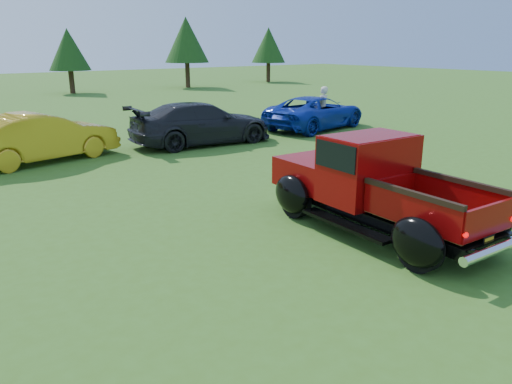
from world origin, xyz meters
The scene contains 9 objects.
ground centered at (0.00, 0.00, 0.00)m, with size 120.00×120.00×0.00m, color #365C1A.
tree_mid_right centered at (6.00, 30.00, 2.97)m, with size 2.82×2.82×4.40m.
tree_east centered at (15.00, 29.50, 3.66)m, with size 3.46×3.46×5.40m.
tree_far_east centered at (24.00, 30.50, 3.25)m, with size 3.07×3.07×4.80m.
pickup_truck centered at (1.89, -0.44, 0.83)m, with size 2.40×4.79×1.74m.
show_car_yellow centered at (-1.50, 8.95, 0.72)m, with size 1.52×4.35×1.43m, color gold.
show_car_grey centered at (3.63, 8.44, 0.72)m, with size 2.01×4.95×1.44m, color black.
show_car_blue centered at (9.02, 8.45, 0.66)m, with size 2.19×4.75×1.32m, color #0D2697.
spectator centered at (9.30, 8.34, 0.85)m, with size 0.62×0.41×1.70m, color beige.
Camera 1 is at (-5.16, -6.35, 3.32)m, focal length 35.00 mm.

